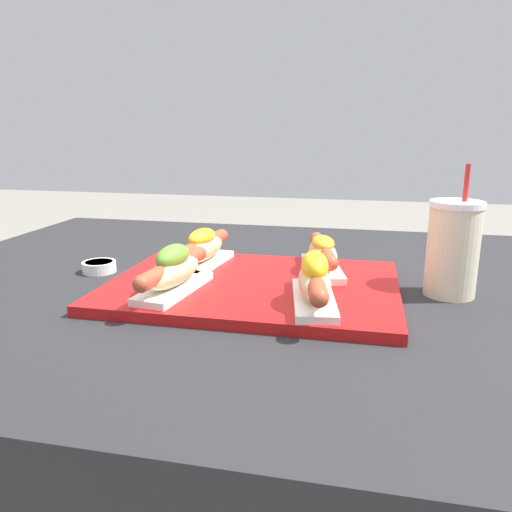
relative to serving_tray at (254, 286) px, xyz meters
name	(u,v)px	position (x,y,z in m)	size (l,w,h in m)	color
patio_table	(274,444)	(0.03, 0.06, -0.35)	(1.46, 1.05, 0.69)	#232326
serving_tray	(254,286)	(0.00, 0.00, 0.00)	(0.49, 0.36, 0.02)	#B71414
hot_dog_0	(173,271)	(-0.11, -0.08, 0.04)	(0.08, 0.21, 0.08)	white
hot_dog_1	(314,281)	(0.11, -0.09, 0.04)	(0.09, 0.21, 0.08)	white
hot_dog_2	(202,249)	(-0.12, 0.07, 0.04)	(0.08, 0.21, 0.07)	white
hot_dog_3	(323,254)	(0.11, 0.09, 0.04)	(0.10, 0.21, 0.07)	white
sauce_bowl	(99,266)	(-0.32, 0.05, 0.00)	(0.07, 0.07, 0.02)	white
drink_cup	(453,249)	(0.33, 0.05, 0.07)	(0.09, 0.09, 0.22)	beige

